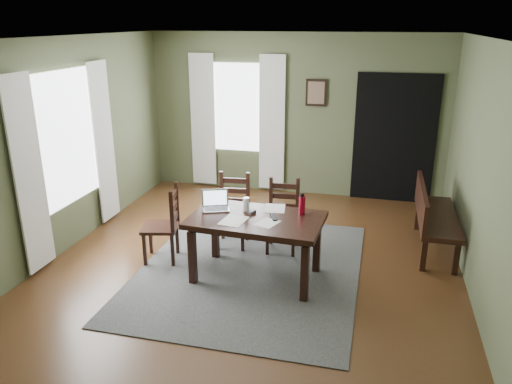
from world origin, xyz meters
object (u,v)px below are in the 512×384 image
(chair_end, at_px, (164,225))
(chair_back_left, at_px, (233,211))
(chair_back_right, at_px, (283,216))
(water_bottle, at_px, (302,205))
(laptop, at_px, (215,204))
(bench, at_px, (432,213))
(dining_table, at_px, (256,225))

(chair_end, relative_size, chair_back_left, 1.01)
(chair_back_left, height_order, chair_back_right, chair_back_left)
(chair_back_right, bearing_deg, water_bottle, -65.03)
(chair_end, relative_size, laptop, 2.53)
(chair_end, bearing_deg, bench, 96.31)
(chair_back_right, xyz_separation_m, laptop, (-0.69, -0.67, 0.35))
(chair_end, height_order, laptop, chair_end)
(dining_table, distance_m, chair_end, 1.24)
(chair_back_right, height_order, laptop, laptop)
(bench, bearing_deg, chair_back_left, 100.33)
(chair_back_right, xyz_separation_m, bench, (1.88, 0.47, 0.05))
(chair_end, xyz_separation_m, chair_back_left, (0.69, 0.67, -0.00))
(water_bottle, bearing_deg, chair_back_right, 119.06)
(laptop, bearing_deg, chair_back_left, 67.58)
(chair_back_left, bearing_deg, water_bottle, -35.92)
(chair_back_right, relative_size, bench, 0.62)
(dining_table, bearing_deg, chair_back_right, 83.14)
(chair_back_left, bearing_deg, bench, 5.45)
(chair_end, bearing_deg, chair_back_right, 103.06)
(chair_end, height_order, water_bottle, water_bottle)
(chair_back_left, xyz_separation_m, chair_back_right, (0.67, -0.00, -0.01))
(chair_back_right, distance_m, water_bottle, 0.81)
(dining_table, xyz_separation_m, water_bottle, (0.48, 0.23, 0.21))
(chair_back_left, bearing_deg, chair_back_right, -5.20)
(laptop, bearing_deg, chair_end, 158.70)
(chair_end, relative_size, chair_back_right, 1.03)
(chair_back_left, distance_m, water_bottle, 1.25)
(chair_end, distance_m, chair_back_right, 1.52)
(water_bottle, bearing_deg, laptop, -176.56)
(laptop, bearing_deg, dining_table, -38.27)
(water_bottle, bearing_deg, chair_back_left, 148.96)
(dining_table, bearing_deg, water_bottle, 28.26)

